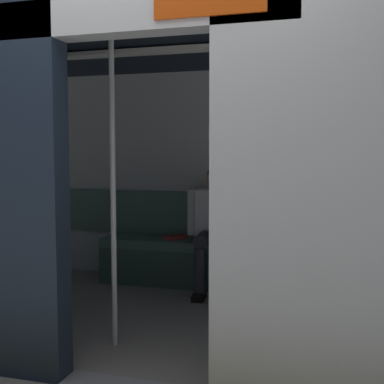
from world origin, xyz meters
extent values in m
cube|color=silver|center=(-0.87, 0.02, 1.06)|extent=(0.87, 0.12, 2.12)
cube|color=black|center=(-0.87, 0.03, 1.32)|extent=(0.48, 0.02, 0.55)
cube|color=silver|center=(0.00, 0.00, 2.02)|extent=(1.74, 0.16, 0.20)
cube|color=#BF3F0C|center=(-0.43, 0.09, 2.02)|extent=(0.56, 0.02, 0.12)
cube|color=black|center=(0.00, -1.22, 2.18)|extent=(6.40, 2.61, 0.12)
cube|color=gray|center=(0.00, -1.22, 0.00)|extent=(6.08, 2.45, 0.01)
cube|color=silver|center=(0.00, -2.45, 1.06)|extent=(6.08, 0.10, 2.12)
cube|color=#4C7566|center=(0.00, -2.39, 0.68)|extent=(3.52, 0.06, 0.45)
cube|color=white|center=(0.00, -1.22, 2.09)|extent=(4.48, 0.16, 0.03)
cube|color=#4C7566|center=(0.00, -2.17, 0.41)|extent=(2.41, 0.44, 0.09)
cube|color=#39574C|center=(0.00, -1.97, 0.18)|extent=(2.41, 0.04, 0.36)
cube|color=silver|center=(0.05, -2.15, 0.70)|extent=(0.40, 0.25, 0.50)
sphere|color=tan|center=(0.05, -2.15, 1.05)|extent=(0.21, 0.21, 0.21)
sphere|color=brown|center=(0.05, -2.16, 1.09)|extent=(0.19, 0.19, 0.19)
cylinder|color=silver|center=(-0.18, -2.14, 0.73)|extent=(0.08, 0.08, 0.44)
cylinder|color=silver|center=(0.28, -2.09, 0.73)|extent=(0.08, 0.08, 0.44)
cylinder|color=#2D2D38|center=(-0.05, -1.95, 0.50)|extent=(0.17, 0.41, 0.14)
cylinder|color=#2D2D38|center=(0.12, -1.94, 0.50)|extent=(0.17, 0.41, 0.14)
cylinder|color=#2D2D38|center=(-0.07, -1.75, 0.25)|extent=(0.10, 0.10, 0.41)
cylinder|color=#2D2D38|center=(0.11, -1.74, 0.25)|extent=(0.10, 0.10, 0.41)
cube|color=black|center=(-0.08, -1.70, 0.03)|extent=(0.12, 0.23, 0.06)
cube|color=black|center=(0.10, -1.69, 0.03)|extent=(0.12, 0.23, 0.06)
cube|color=brown|center=(-0.29, -2.19, 0.54)|extent=(0.26, 0.14, 0.17)
cube|color=#472718|center=(-0.29, -2.11, 0.53)|extent=(0.02, 0.01, 0.14)
cube|color=#B22D2D|center=(0.47, -2.16, 0.47)|extent=(0.25, 0.27, 0.03)
cylinder|color=silver|center=(0.37, -0.53, 1.05)|extent=(0.04, 0.04, 2.10)
camera|label=1|loc=(-1.03, 2.45, 1.31)|focal=46.22mm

